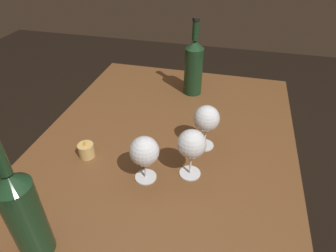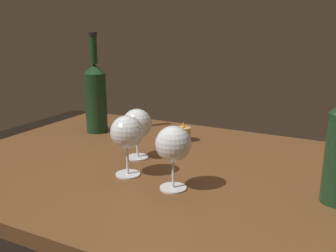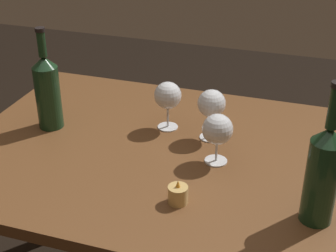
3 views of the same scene
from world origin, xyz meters
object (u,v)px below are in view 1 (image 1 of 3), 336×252
at_px(wine_bottle_second, 194,66).
at_px(votive_candle, 86,151).
at_px(wine_glass_right, 206,119).
at_px(wine_bottle, 24,213).
at_px(wine_glass_centre, 192,145).
at_px(wine_glass_left, 144,152).

height_order(wine_bottle_second, votive_candle, wine_bottle_second).
height_order(wine_glass_right, wine_bottle, wine_bottle).
xyz_separation_m(wine_glass_centre, votive_candle, (-0.00, 0.35, -0.09)).
bearing_deg(wine_bottle_second, wine_glass_centre, -170.66).
distance_m(wine_glass_right, wine_bottle, 0.59).
xyz_separation_m(wine_bottle, votive_candle, (0.34, 0.04, -0.11)).
relative_size(wine_glass_centre, votive_candle, 2.43).
bearing_deg(wine_glass_left, wine_glass_right, -37.73).
distance_m(wine_glass_left, wine_glass_centre, 0.14).
relative_size(wine_glass_right, wine_glass_centre, 0.97).
bearing_deg(votive_candle, wine_bottle_second, -27.20).
bearing_deg(wine_glass_centre, votive_candle, 90.16).
bearing_deg(votive_candle, wine_glass_left, -102.30).
distance_m(wine_glass_right, votive_candle, 0.41).
height_order(wine_glass_right, wine_glass_centre, wine_glass_centre).
xyz_separation_m(wine_glass_centre, wine_bottle, (-0.34, 0.31, 0.02)).
bearing_deg(wine_bottle_second, wine_bottle, 165.28).
height_order(wine_glass_left, wine_bottle_second, wine_bottle_second).
bearing_deg(votive_candle, wine_glass_right, -68.23).
bearing_deg(wine_glass_left, wine_glass_centre, -69.21).
bearing_deg(wine_glass_right, wine_glass_left, 142.27).
height_order(wine_glass_left, wine_bottle, wine_bottle).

